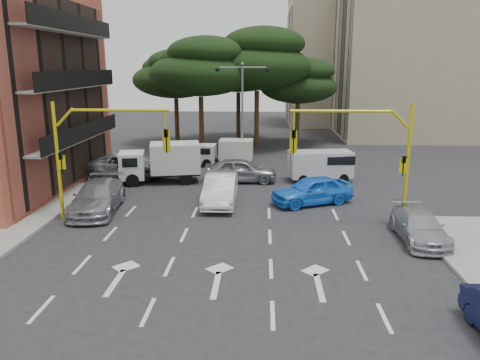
% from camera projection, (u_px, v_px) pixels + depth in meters
% --- Properties ---
extents(ground, '(120.00, 120.00, 0.00)m').
position_uv_depth(ground, '(227.00, 236.00, 21.71)').
color(ground, '#28282B').
rests_on(ground, ground).
extents(median_strip, '(1.40, 6.00, 0.15)m').
position_uv_depth(median_strip, '(242.00, 164.00, 37.21)').
color(median_strip, gray).
rests_on(median_strip, ground).
extents(apartment_beige_near, '(20.20, 12.15, 18.70)m').
position_uv_depth(apartment_beige_near, '(437.00, 49.00, 49.55)').
color(apartment_beige_near, tan).
rests_on(apartment_beige_near, ground).
extents(apartment_beige_far, '(16.20, 12.15, 16.70)m').
position_uv_depth(apartment_beige_far, '(350.00, 60.00, 61.76)').
color(apartment_beige_far, tan).
rests_on(apartment_beige_far, ground).
extents(pine_left_near, '(9.15, 9.15, 10.23)m').
position_uv_depth(pine_left_near, '(201.00, 66.00, 41.37)').
color(pine_left_near, '#382616').
rests_on(pine_left_near, ground).
extents(pine_center, '(9.98, 9.98, 11.16)m').
position_uv_depth(pine_center, '(258.00, 59.00, 42.91)').
color(pine_center, '#382616').
rests_on(pine_center, ground).
extents(pine_left_far, '(8.32, 8.32, 9.30)m').
position_uv_depth(pine_left_far, '(176.00, 74.00, 45.56)').
color(pine_left_far, '#382616').
rests_on(pine_left_far, ground).
extents(pine_right, '(7.49, 7.49, 8.37)m').
position_uv_depth(pine_right, '(299.00, 81.00, 45.15)').
color(pine_right, '#382616').
rests_on(pine_right, ground).
extents(pine_back, '(9.15, 9.15, 10.23)m').
position_uv_depth(pine_back, '(239.00, 66.00, 48.02)').
color(pine_back, '#382616').
rests_on(pine_back, ground).
extents(signal_mast_right, '(5.79, 0.37, 6.00)m').
position_uv_depth(signal_mast_right, '(371.00, 147.00, 22.38)').
color(signal_mast_right, yellow).
rests_on(signal_mast_right, ground).
extents(signal_mast_left, '(5.79, 0.37, 6.00)m').
position_uv_depth(signal_mast_left, '(92.00, 145.00, 23.04)').
color(signal_mast_left, yellow).
rests_on(signal_mast_left, ground).
extents(street_lamp_center, '(4.16, 0.36, 7.77)m').
position_uv_depth(street_lamp_center, '(242.00, 96.00, 35.93)').
color(street_lamp_center, slate).
rests_on(street_lamp_center, median_strip).
extents(car_white_hatch, '(1.77, 5.01, 1.65)m').
position_uv_depth(car_white_hatch, '(220.00, 190.00, 26.53)').
color(car_white_hatch, silver).
rests_on(car_white_hatch, ground).
extents(car_blue_compact, '(5.06, 3.65, 1.60)m').
position_uv_depth(car_blue_compact, '(312.00, 190.00, 26.55)').
color(car_blue_compact, blue).
rests_on(car_blue_compact, ground).
extents(car_silver_wagon, '(2.80, 5.75, 1.61)m').
position_uv_depth(car_silver_wagon, '(97.00, 197.00, 25.16)').
color(car_silver_wagon, '#919398').
rests_on(car_silver_wagon, ground).
extents(car_silver_cross_a, '(5.91, 2.73, 1.64)m').
position_uv_depth(car_silver_cross_a, '(127.00, 165.00, 33.05)').
color(car_silver_cross_a, '#95989D').
rests_on(car_silver_cross_a, ground).
extents(car_silver_cross_b, '(4.88, 2.07, 1.65)m').
position_uv_depth(car_silver_cross_b, '(241.00, 170.00, 31.60)').
color(car_silver_cross_b, gray).
rests_on(car_silver_cross_b, ground).
extents(car_silver_parked, '(1.87, 4.54, 1.31)m').
position_uv_depth(car_silver_parked, '(419.00, 227.00, 21.00)').
color(car_silver_parked, '#ADAFB6').
rests_on(car_silver_parked, ground).
extents(van_white, '(4.42, 2.53, 2.09)m').
position_uv_depth(van_white, '(320.00, 166.00, 31.86)').
color(van_white, silver).
rests_on(van_white, ground).
extents(box_truck_a, '(5.75, 3.32, 2.66)m').
position_uv_depth(box_truck_a, '(161.00, 163.00, 31.34)').
color(box_truck_a, silver).
rests_on(box_truck_a, ground).
extents(box_truck_b, '(4.30, 1.89, 2.10)m').
position_uv_depth(box_truck_b, '(226.00, 153.00, 36.55)').
color(box_truck_b, silver).
rests_on(box_truck_b, ground).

